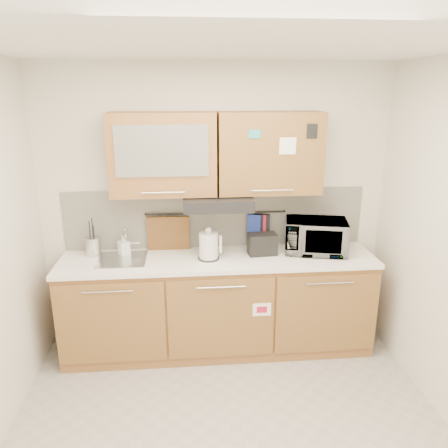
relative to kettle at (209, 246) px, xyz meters
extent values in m
plane|color=#9E9993|center=(0.09, -1.16, -1.04)|extent=(3.20, 3.20, 0.00)
plane|color=white|center=(0.09, -1.16, 1.56)|extent=(3.20, 3.20, 0.00)
plane|color=silver|center=(0.09, 0.34, 0.26)|extent=(3.20, 0.00, 3.20)
cube|color=olive|center=(0.09, 0.04, -0.60)|extent=(2.80, 0.60, 0.88)
cube|color=black|center=(0.09, 0.04, -0.99)|extent=(2.80, 0.54, 0.10)
cube|color=brown|center=(-0.85, -0.28, -0.57)|extent=(0.91, 0.02, 0.74)
cylinder|color=silver|center=(-0.85, -0.30, -0.26)|extent=(0.41, 0.01, 0.01)
cube|color=brown|center=(0.09, -0.28, -0.57)|extent=(0.91, 0.02, 0.74)
cylinder|color=silver|center=(0.09, -0.30, -0.26)|extent=(0.41, 0.01, 0.01)
cube|color=brown|center=(1.02, -0.28, -0.57)|extent=(0.91, 0.02, 0.74)
cylinder|color=silver|center=(1.02, -0.30, -0.26)|extent=(0.41, 0.01, 0.01)
cube|color=white|center=(0.09, 0.03, -0.14)|extent=(2.82, 0.62, 0.04)
cube|color=silver|center=(0.09, 0.32, 0.16)|extent=(2.80, 0.02, 0.56)
cube|color=olive|center=(-0.37, 0.16, 0.79)|extent=(0.90, 0.35, 0.70)
cube|color=silver|center=(-0.37, -0.02, 0.84)|extent=(0.76, 0.02, 0.42)
cube|color=brown|center=(0.55, 0.16, 0.79)|extent=(0.90, 0.35, 0.70)
cube|color=white|center=(0.67, -0.02, 0.87)|extent=(0.14, 0.00, 0.14)
cube|color=black|center=(0.09, 0.09, 0.38)|extent=(0.60, 0.46, 0.10)
cube|color=silver|center=(-0.76, 0.04, -0.12)|extent=(0.42, 0.40, 0.03)
cylinder|color=silver|center=(-0.74, 0.20, 0.00)|extent=(0.03, 0.03, 0.24)
cylinder|color=silver|center=(-0.74, 0.12, 0.10)|extent=(0.02, 0.18, 0.02)
cylinder|color=black|center=(0.09, 0.29, 0.22)|extent=(1.30, 0.02, 0.02)
cylinder|color=#BCBCC1|center=(-1.03, 0.18, -0.03)|extent=(0.14, 0.14, 0.17)
cylinder|color=black|center=(-1.05, 0.19, 0.04)|extent=(0.01, 0.01, 0.32)
cylinder|color=black|center=(-1.01, 0.16, 0.03)|extent=(0.01, 0.01, 0.29)
cylinder|color=black|center=(-1.03, 0.20, 0.05)|extent=(0.01, 0.01, 0.34)
cylinder|color=black|center=(-1.05, 0.16, 0.01)|extent=(0.01, 0.01, 0.25)
cylinder|color=silver|center=(0.00, 0.00, 0.00)|extent=(0.18, 0.18, 0.24)
sphere|color=silver|center=(0.00, 0.00, 0.15)|extent=(0.06, 0.06, 0.06)
cube|color=silver|center=(0.10, 0.01, 0.02)|extent=(0.02, 0.03, 0.16)
cylinder|color=black|center=(0.00, 0.00, -0.11)|extent=(0.19, 0.19, 0.01)
cube|color=black|center=(0.49, 0.07, -0.02)|extent=(0.27, 0.17, 0.19)
cube|color=black|center=(0.44, 0.07, 0.07)|extent=(0.08, 0.12, 0.01)
cube|color=black|center=(0.54, 0.08, 0.07)|extent=(0.08, 0.12, 0.01)
imported|color=#999999|center=(0.99, 0.09, 0.03)|extent=(0.62, 0.48, 0.30)
imported|color=#999999|center=(-0.76, 0.16, -0.02)|extent=(0.12, 0.12, 0.19)
cube|color=brown|center=(-0.36, 0.27, -0.04)|extent=(0.39, 0.04, 0.48)
cube|color=#213499|center=(0.44, 0.27, 0.10)|extent=(0.13, 0.07, 0.21)
cube|color=black|center=(0.51, 0.27, 0.08)|extent=(0.17, 0.08, 0.25)
cube|color=red|center=(0.49, 0.27, 0.12)|extent=(0.14, 0.07, 0.17)
camera|label=1|loc=(-0.19, -3.61, 1.32)|focal=35.00mm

